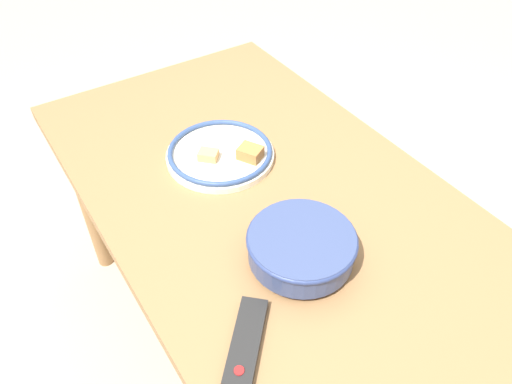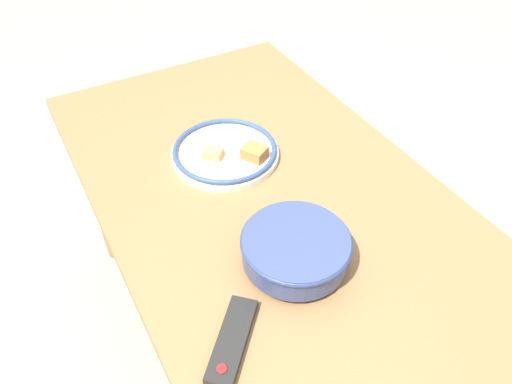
# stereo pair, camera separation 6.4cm
# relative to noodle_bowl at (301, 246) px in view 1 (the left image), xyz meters

# --- Properties ---
(ground_plane) EXTENTS (8.00, 8.00, 0.00)m
(ground_plane) POSITION_rel_noodle_bowl_xyz_m (0.19, -0.07, -0.79)
(ground_plane) COLOR #B7A88E
(dining_table) EXTENTS (1.56, 0.84, 0.74)m
(dining_table) POSITION_rel_noodle_bowl_xyz_m (0.19, -0.07, -0.13)
(dining_table) COLOR olive
(dining_table) RESTS_ON ground_plane
(noodle_bowl) EXTENTS (0.25, 0.25, 0.08)m
(noodle_bowl) POSITION_rel_noodle_bowl_xyz_m (0.00, 0.00, 0.00)
(noodle_bowl) COLOR #384775
(noodle_bowl) RESTS_ON dining_table
(food_plate) EXTENTS (0.30, 0.30, 0.05)m
(food_plate) POSITION_rel_noodle_bowl_xyz_m (0.42, -0.03, -0.03)
(food_plate) COLOR silver
(food_plate) RESTS_ON dining_table
(tv_remote) EXTENTS (0.18, 0.17, 0.02)m
(tv_remote) POSITION_rel_noodle_bowl_xyz_m (-0.11, 0.22, -0.04)
(tv_remote) COLOR black
(tv_remote) RESTS_ON dining_table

